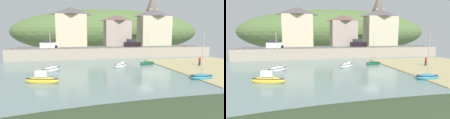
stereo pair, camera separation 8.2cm
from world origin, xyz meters
The scene contains 16 objects.
ground centered at (1.40, -9.56, 0.16)m, with size 48.00×41.00×0.61m.
quay_seawall centered at (0.00, 17.50, 1.36)m, with size 48.00×9.40×2.40m.
hillside_backdrop centered at (5.47, 55.20, 6.55)m, with size 80.00×44.00×18.72m.
waterfront_building_left centered at (-10.39, 25.20, 7.56)m, with size 7.99×5.24×10.16m.
waterfront_building_centre centered at (1.96, 25.20, 6.67)m, with size 7.24×5.21×8.41m.
waterfront_building_right centered at (12.85, 25.20, 7.66)m, with size 8.96×5.57×10.35m.
church_with_spire centered at (13.85, 29.20, 10.74)m, with size 3.00×3.00×16.18m.
sailboat_nearest_shore centered at (5.60, -4.91, 0.30)m, with size 3.02×1.57×6.21m.
fishing_boat_green centered at (-13.27, 3.76, 0.32)m, with size 3.17×3.16×5.99m.
dinghy_open_wooden centered at (-13.52, -2.87, 0.40)m, with size 4.08×1.94×1.65m.
sailboat_far_left centered at (3.37, 6.98, 0.28)m, with size 3.20×1.67×5.84m.
sailboat_tall_mast centered at (-2.19, 5.19, 0.27)m, with size 3.05×2.52×0.89m.
parked_car_near_slipway centered at (-15.67, 20.70, 3.20)m, with size 4.27×2.15×1.95m.
parked_car_by_wall centered at (4.85, 20.70, 3.20)m, with size 4.22×2.03×1.95m.
person_on_slipway centered at (11.61, 3.29, 0.98)m, with size 0.34×0.34×1.62m.
mooring_buoy centered at (-0.93, 8.47, 0.18)m, with size 0.58×0.58×0.58m.
Camera 2 is at (-9.72, -24.25, 5.50)m, focal length 29.05 mm.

